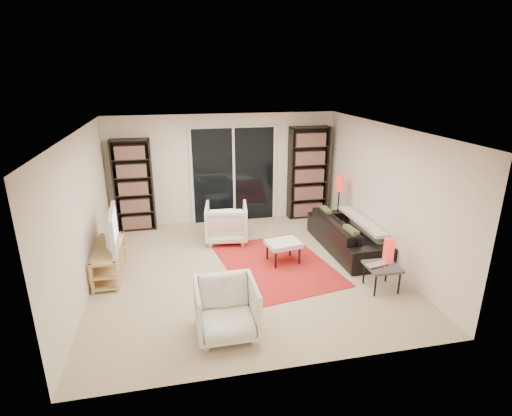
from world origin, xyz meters
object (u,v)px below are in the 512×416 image
at_px(side_table, 382,268).
at_px(floor_lamp, 339,190).
at_px(sofa, 347,234).
at_px(tv_stand, 109,260).
at_px(armchair_back, 226,222).
at_px(bookshelf_left, 134,186).
at_px(armchair_front, 226,309).
at_px(ottoman, 283,244).
at_px(bookshelf_right, 308,173).

relative_size(side_table, floor_lamp, 0.41).
bearing_deg(sofa, floor_lamp, -12.76).
bearing_deg(tv_stand, floor_lamp, 12.75).
bearing_deg(tv_stand, side_table, -18.02).
height_order(tv_stand, armchair_back, armchair_back).
bearing_deg(armchair_back, bookshelf_left, -20.89).
xyz_separation_m(bookshelf_left, sofa, (4.00, -1.92, -0.67)).
bearing_deg(armchair_front, floor_lamp, 46.98).
height_order(bookshelf_left, floor_lamp, bookshelf_left).
distance_m(armchair_front, side_table, 2.60).
height_order(tv_stand, ottoman, tv_stand).
xyz_separation_m(bookshelf_right, tv_stand, (-4.16, -2.04, -0.79)).
bearing_deg(bookshelf_right, ottoman, -118.37).
bearing_deg(armchair_back, sofa, 165.52).
relative_size(bookshelf_right, side_table, 4.19).
height_order(bookshelf_right, tv_stand, bookshelf_right).
bearing_deg(armchair_front, sofa, 38.84).
xyz_separation_m(bookshelf_right, floor_lamp, (0.33, -1.03, -0.13)).
bearing_deg(ottoman, sofa, 12.10).
bearing_deg(bookshelf_left, bookshelf_right, -0.00).
distance_m(tv_stand, sofa, 4.31).
xyz_separation_m(ottoman, floor_lamp, (1.52, 1.18, 0.58)).
bearing_deg(bookshelf_left, sofa, -25.62).
height_order(bookshelf_right, ottoman, bookshelf_right).
distance_m(sofa, floor_lamp, 1.10).
bearing_deg(sofa, ottoman, 100.51).
distance_m(armchair_front, floor_lamp, 4.15).
bearing_deg(floor_lamp, armchair_back, 179.50).
height_order(armchair_back, armchair_front, armchair_back).
xyz_separation_m(bookshelf_right, armchair_front, (-2.46, -4.04, -0.69)).
xyz_separation_m(sofa, ottoman, (-1.34, -0.29, 0.04)).
bearing_deg(armchair_front, bookshelf_left, 108.69).
xyz_separation_m(armchair_front, side_table, (2.52, 0.63, -0.01)).
bearing_deg(bookshelf_left, side_table, -41.13).
bearing_deg(side_table, tv_stand, 161.98).
distance_m(bookshelf_left, armchair_back, 2.15).
height_order(ottoman, floor_lamp, floor_lamp).
bearing_deg(ottoman, armchair_back, 125.19).
xyz_separation_m(bookshelf_left, ottoman, (2.66, -2.21, -0.63)).
distance_m(side_table, floor_lamp, 2.47).
relative_size(bookshelf_left, ottoman, 3.05).
relative_size(armchair_back, floor_lamp, 0.68).
height_order(armchair_back, floor_lamp, floor_lamp).
xyz_separation_m(tv_stand, sofa, (4.31, 0.12, 0.04)).
bearing_deg(ottoman, floor_lamp, 37.84).
bearing_deg(floor_lamp, tv_stand, -167.25).
bearing_deg(side_table, armchair_back, 131.07).
bearing_deg(floor_lamp, armchair_front, -132.78).
relative_size(bookshelf_left, armchair_back, 2.32).
bearing_deg(side_table, sofa, 86.46).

